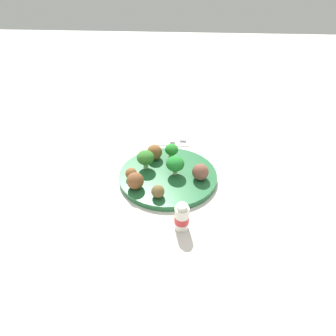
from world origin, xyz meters
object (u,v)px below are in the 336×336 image
at_px(broccoli_floret_back_left, 172,150).
at_px(meatball_mid_left, 131,173).
at_px(meatball_near_rim, 158,191).
at_px(yogurt_bottle, 182,218).
at_px(meatball_front_right, 135,181).
at_px(plate, 168,176).
at_px(broccoli_floret_front_right, 146,158).
at_px(knife, 172,133).
at_px(meatball_mid_right, 200,172).
at_px(meatball_front_left, 155,152).
at_px(napkin, 178,133).
at_px(fork, 183,133).
at_px(broccoli_floret_mid_right, 175,164).

height_order(broccoli_floret_back_left, meatball_mid_left, broccoli_floret_back_left).
relative_size(meatball_near_rim, yogurt_bottle, 0.47).
bearing_deg(meatball_front_right, plate, 130.05).
bearing_deg(broccoli_floret_front_right, knife, 164.72).
bearing_deg(meatball_mid_right, meatball_front_left, -123.70).
height_order(broccoli_floret_front_right, meatball_near_rim, broccoli_floret_front_right).
distance_m(meatball_near_rim, napkin, 0.37).
bearing_deg(fork, yogurt_bottle, 1.58).
bearing_deg(meatball_front_left, meatball_front_right, -13.81).
distance_m(plate, broccoli_floret_mid_right, 0.05).
height_order(plate, meatball_near_rim, meatball_near_rim).
distance_m(broccoli_floret_mid_right, meatball_near_rim, 0.11).
bearing_deg(meatball_mid_right, meatball_near_rim, -52.22).
distance_m(meatball_mid_right, knife, 0.29).
distance_m(meatball_near_rim, yogurt_bottle, 0.11).
distance_m(broccoli_floret_back_left, meatball_near_rim, 0.18).
xyz_separation_m(plate, meatball_front_right, (0.07, -0.08, 0.03)).
bearing_deg(meatball_mid_left, fork, 154.72).
relative_size(meatball_mid_right, yogurt_bottle, 0.64).
distance_m(broccoli_floret_back_left, meatball_front_right, 0.17).
xyz_separation_m(napkin, knife, (0.01, -0.02, 0.00)).
bearing_deg(meatball_near_rim, meatball_front_left, -170.97).
bearing_deg(meatball_mid_left, meatball_front_left, 152.43).
distance_m(broccoli_floret_mid_right, broccoli_floret_back_left, 0.08).
height_order(plate, knife, plate).
height_order(broccoli_floret_front_right, fork, broccoli_floret_front_right).
relative_size(meatball_mid_left, knife, 0.22).
xyz_separation_m(meatball_mid_left, napkin, (-0.29, 0.12, -0.03)).
xyz_separation_m(meatball_front_right, knife, (-0.33, 0.08, -0.03)).
xyz_separation_m(meatball_mid_right, fork, (-0.27, -0.06, -0.03)).
bearing_deg(plate, meatball_front_left, -148.24).
relative_size(broccoli_floret_front_right, napkin, 0.34).
xyz_separation_m(broccoli_floret_mid_right, meatball_near_rim, (0.10, -0.04, -0.02)).
height_order(meatball_front_left, knife, meatball_front_left).
height_order(meatball_near_rim, yogurt_bottle, yogurt_bottle).
height_order(plate, broccoli_floret_mid_right, broccoli_floret_mid_right).
distance_m(plate, meatball_mid_left, 0.11).
relative_size(plate, meatball_front_left, 6.00).
bearing_deg(broccoli_floret_back_left, plate, -3.97).
bearing_deg(yogurt_bottle, meatball_mid_right, 165.50).
bearing_deg(meatball_front_left, plate, 31.76).
distance_m(broccoli_floret_front_right, meatball_mid_right, 0.16).
relative_size(napkin, fork, 1.41).
bearing_deg(meatball_front_left, knife, 166.43).
bearing_deg(broccoli_floret_back_left, fork, 171.03).
xyz_separation_m(meatball_near_rim, knife, (-0.36, 0.02, -0.03)).
relative_size(broccoli_floret_mid_right, meatball_mid_left, 1.73).
bearing_deg(meatball_mid_left, broccoli_floret_mid_right, 102.89).
relative_size(broccoli_floret_back_left, meatball_near_rim, 1.45).
bearing_deg(meatball_near_rim, broccoli_floret_front_right, -158.91).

